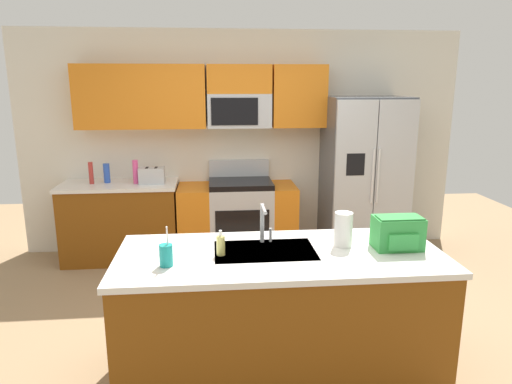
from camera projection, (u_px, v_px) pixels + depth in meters
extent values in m
plane|color=#997A56|center=(260.00, 333.00, 3.81)|extent=(9.00, 9.00, 0.00)
cube|color=silver|center=(242.00, 142.00, 5.59)|extent=(5.20, 0.10, 2.60)
cube|color=orange|center=(107.00, 97.00, 5.12)|extent=(0.70, 0.32, 0.70)
cube|color=orange|center=(173.00, 97.00, 5.19)|extent=(0.73, 0.32, 0.70)
cube|color=orange|center=(299.00, 96.00, 5.32)|extent=(0.61, 0.32, 0.70)
cube|color=#B7BABF|center=(239.00, 111.00, 5.29)|extent=(0.72, 0.32, 0.38)
cube|color=black|center=(235.00, 112.00, 5.13)|extent=(0.52, 0.01, 0.30)
cube|color=orange|center=(239.00, 79.00, 5.21)|extent=(0.72, 0.32, 0.32)
cube|color=brown|center=(121.00, 223.00, 5.32)|extent=(1.27, 0.60, 0.86)
cube|color=silver|center=(119.00, 185.00, 5.22)|extent=(1.30, 0.63, 0.04)
cube|color=#B7BABF|center=(241.00, 221.00, 5.45)|extent=(0.72, 0.60, 0.84)
cube|color=black|center=(242.00, 226.00, 5.15)|extent=(0.60, 0.01, 0.36)
cube|color=black|center=(240.00, 183.00, 5.35)|extent=(0.72, 0.60, 0.06)
cube|color=#B7BABF|center=(239.00, 168.00, 5.58)|extent=(0.72, 0.06, 0.20)
cube|color=orange|center=(195.00, 222.00, 5.40)|extent=(0.36, 0.60, 0.84)
cube|color=orange|center=(283.00, 219.00, 5.50)|extent=(0.28, 0.60, 0.84)
cube|color=#4C4F54|center=(363.00, 177.00, 5.42)|extent=(0.90, 0.70, 1.85)
cube|color=#B7BABF|center=(354.00, 184.00, 5.04)|extent=(0.44, 0.04, 1.81)
cube|color=#B7BABF|center=(394.00, 183.00, 5.08)|extent=(0.44, 0.04, 1.81)
cylinder|color=silver|center=(373.00, 176.00, 5.01)|extent=(0.02, 0.02, 0.60)
cylinder|color=silver|center=(378.00, 176.00, 5.01)|extent=(0.02, 0.02, 0.60)
cube|color=black|center=(356.00, 165.00, 4.97)|extent=(0.20, 0.00, 0.24)
cube|color=brown|center=(280.00, 316.00, 3.21)|extent=(2.14, 0.88, 0.86)
cube|color=silver|center=(280.00, 255.00, 3.10)|extent=(2.18, 0.92, 0.04)
cube|color=#B7BABF|center=(265.00, 252.00, 3.14)|extent=(0.68, 0.44, 0.03)
cube|color=#B7BABF|center=(152.00, 176.00, 5.18)|extent=(0.28, 0.16, 0.18)
cube|color=black|center=(147.00, 168.00, 5.15)|extent=(0.03, 0.11, 0.01)
cube|color=black|center=(156.00, 168.00, 5.16)|extent=(0.03, 0.11, 0.01)
cylinder|color=#B2332D|center=(91.00, 173.00, 5.16)|extent=(0.05, 0.05, 0.24)
cylinder|color=blue|center=(107.00, 173.00, 5.22)|extent=(0.07, 0.07, 0.22)
cylinder|color=#EA4C93|center=(136.00, 172.00, 5.17)|extent=(0.06, 0.06, 0.26)
cylinder|color=#B7BABF|center=(262.00, 223.00, 3.27)|extent=(0.03, 0.03, 0.28)
cylinder|color=#B7BABF|center=(264.00, 209.00, 3.14)|extent=(0.02, 0.20, 0.02)
cylinder|color=#B7BABF|center=(270.00, 235.00, 3.30)|extent=(0.02, 0.02, 0.10)
cylinder|color=teal|center=(166.00, 255.00, 2.86)|extent=(0.08, 0.08, 0.14)
cylinder|color=white|center=(167.00, 237.00, 2.83)|extent=(0.01, 0.03, 0.14)
cylinder|color=#D8CC66|center=(221.00, 246.00, 3.04)|extent=(0.06, 0.06, 0.13)
cylinder|color=white|center=(220.00, 233.00, 3.02)|extent=(0.02, 0.02, 0.04)
cylinder|color=white|center=(343.00, 229.00, 3.20)|extent=(0.12, 0.12, 0.24)
cube|color=green|center=(397.00, 233.00, 3.15)|extent=(0.32, 0.20, 0.22)
cube|color=#2B8238|center=(400.00, 219.00, 3.11)|extent=(0.30, 0.14, 0.03)
cube|color=green|center=(403.00, 242.00, 3.06)|extent=(0.20, 0.03, 0.11)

